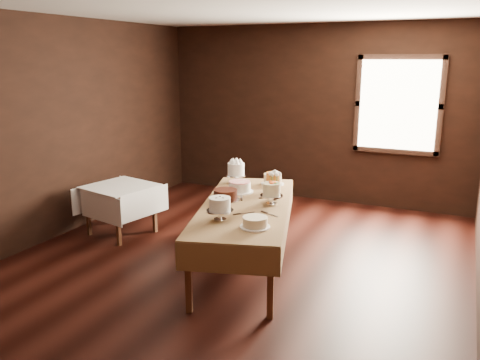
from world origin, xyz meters
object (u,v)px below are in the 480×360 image
cake_lattice (240,187)px  cake_caramel (273,183)px  cake_meringue (236,174)px  cake_flowers (271,195)px  cake_server_c (241,196)px  cake_speckled (273,179)px  cake_server_d (273,197)px  side_table (120,191)px  cake_cream (255,223)px  flower_vase (274,194)px  cake_server_b (273,215)px  cake_server_a (248,213)px  cake_swirl (220,210)px  display_table (246,209)px  cake_chocolate (225,195)px

cake_lattice → cake_caramel: 0.40m
cake_meringue → cake_flowers: size_ratio=1.06×
cake_server_c → cake_meringue: bearing=5.0°
cake_speckled → cake_server_c: cake_speckled is taller
cake_flowers → cake_server_d: (-0.08, 0.26, -0.11)m
cake_server_d → side_table: bearing=144.0°
cake_lattice → cake_speckled: bearing=65.8°
cake_meringue → cake_cream: bearing=-58.7°
side_table → flower_vase: (2.14, 0.03, 0.20)m
cake_flowers → cake_lattice: bearing=148.6°
cake_cream → cake_server_c: size_ratio=1.38×
cake_server_b → cake_server_a: bearing=-146.9°
cake_swirl → side_table: bearing=155.5°
display_table → cake_server_b: bearing=-30.3°
cake_cream → flower_vase: 0.96m
cake_server_a → cake_lattice: bearing=74.7°
cake_flowers → cake_server_a: cake_flowers is taller
cake_server_b → flower_vase: bearing=133.2°
cake_chocolate → cake_server_d: size_ratio=1.53×
side_table → cake_server_b: 2.39m
cake_meringue → cake_chocolate: size_ratio=0.74×
cake_cream → flower_vase: flower_vase is taller
cake_meringue → cake_speckled: size_ratio=0.94×
cake_meringue → cake_flowers: (0.75, -0.70, -0.01)m
cake_lattice → cake_server_b: cake_lattice is taller
cake_server_d → cake_server_a: bearing=-130.6°
side_table → cake_chocolate: 1.68m
cake_caramel → side_table: bearing=-170.9°
cake_flowers → cake_server_b: size_ratio=1.06×
side_table → cake_chocolate: cake_chocolate is taller
cake_server_c → cake_lattice: bearing=4.6°
display_table → cake_server_c: (-0.17, 0.25, 0.06)m
cake_caramel → cake_cream: 1.27m
cake_caramel → cake_server_a: bearing=-85.8°
cake_server_c → cake_server_d: size_ratio=1.00×
cake_chocolate → cake_flowers: bearing=7.0°
cake_chocolate → cake_speckled: bearing=76.0°
display_table → side_table: size_ratio=2.68×
display_table → cake_server_a: size_ratio=10.49×
cake_swirl → cake_speckled: bearing=91.4°
side_table → cake_chocolate: size_ratio=2.56×
cake_speckled → flower_vase: (0.26, -0.63, -0.00)m
cake_swirl → cake_server_a: bearing=63.8°
cake_meringue → cake_server_d: (0.67, -0.44, -0.12)m
cake_server_b → cake_server_d: (-0.23, 0.60, 0.00)m
cake_caramel → cake_flowers: 0.52m
cake_chocolate → cake_server_d: (0.44, 0.32, -0.06)m
cake_chocolate → cake_server_a: bearing=-37.4°
cake_swirl → cake_server_b: 0.56m
side_table → cake_server_c: 1.76m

